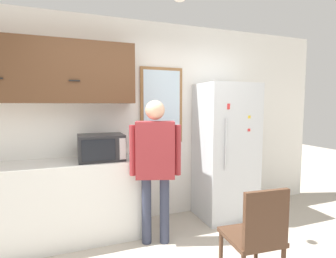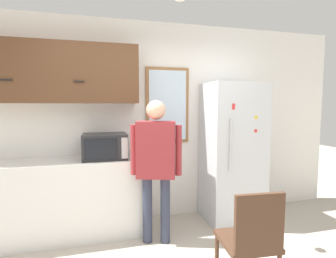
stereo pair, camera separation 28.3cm
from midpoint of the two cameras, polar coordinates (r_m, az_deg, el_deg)
back_wall at (r=3.59m, az=-3.85°, el=1.47°), size 6.00×0.06×2.70m
counter at (r=3.43m, az=-22.20°, el=-14.15°), size 2.14×0.57×0.94m
upper_cabinets at (r=3.39m, az=-22.80°, el=11.23°), size 2.14×0.33×0.71m
microwave at (r=3.21m, az=-11.14°, el=-3.73°), size 0.52×0.40×0.30m
person at (r=2.97m, az=0.13°, el=-6.22°), size 0.55×0.34×1.64m
refrigerator at (r=3.75m, az=15.96°, el=-4.89°), size 0.76×0.65×1.88m
chair at (r=2.49m, az=21.09°, el=-21.17°), size 0.48×0.48×0.90m
window at (r=3.63m, az=2.11°, el=5.15°), size 0.60×0.05×1.04m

